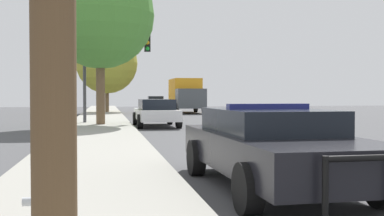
# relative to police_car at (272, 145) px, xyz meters

# --- Properties ---
(ground_plane) EXTENTS (110.00, 110.00, 0.00)m
(ground_plane) POSITION_rel_police_car_xyz_m (2.22, 0.63, -0.70)
(ground_plane) COLOR #474749
(sidewalk_left) EXTENTS (3.00, 110.00, 0.13)m
(sidewalk_left) POSITION_rel_police_car_xyz_m (-2.88, 0.63, -0.64)
(sidewalk_left) COLOR #99968C
(sidewalk_left) RESTS_ON ground_plane
(police_car) EXTENTS (2.20, 5.11, 1.36)m
(police_car) POSITION_rel_police_car_xyz_m (0.00, 0.00, 0.00)
(police_car) COLOR black
(police_car) RESTS_ON ground_plane
(fire_hydrant) EXTENTS (0.48, 0.21, 0.81)m
(fire_hydrant) POSITION_rel_police_car_xyz_m (-3.14, -2.84, -0.14)
(fire_hydrant) COLOR #B7BCC1
(fire_hydrant) RESTS_ON sidewalk_left
(traffic_light) EXTENTS (3.39, 0.35, 4.65)m
(traffic_light) POSITION_rel_police_car_xyz_m (-2.26, 17.37, 2.72)
(traffic_light) COLOR #424247
(traffic_light) RESTS_ON sidewalk_left
(car_background_distant) EXTENTS (2.07, 4.41, 1.40)m
(car_background_distant) POSITION_rel_police_car_xyz_m (2.32, 40.66, 0.05)
(car_background_distant) COLOR black
(car_background_distant) RESTS_ON ground_plane
(car_background_midblock) EXTENTS (2.03, 4.70, 1.31)m
(car_background_midblock) POSITION_rel_police_car_xyz_m (-0.24, 15.56, -0.00)
(car_background_midblock) COLOR silver
(car_background_midblock) RESTS_ON ground_plane
(box_truck) EXTENTS (2.60, 6.68, 2.90)m
(box_truck) POSITION_rel_police_car_xyz_m (4.15, 33.04, 0.86)
(box_truck) COLOR #474C51
(box_truck) RESTS_ON ground_plane
(tree_sidewalk_mid) EXTENTS (5.11, 5.11, 7.73)m
(tree_sidewalk_mid) POSITION_rel_police_car_xyz_m (-2.85, 15.76, 4.58)
(tree_sidewalk_mid) COLOR brown
(tree_sidewalk_mid) RESTS_ON sidewalk_left
(tree_sidewalk_far) EXTENTS (4.99, 4.99, 6.49)m
(tree_sidewalk_far) POSITION_rel_police_car_xyz_m (-2.47, 32.63, 3.42)
(tree_sidewalk_far) COLOR brown
(tree_sidewalk_far) RESTS_ON sidewalk_left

